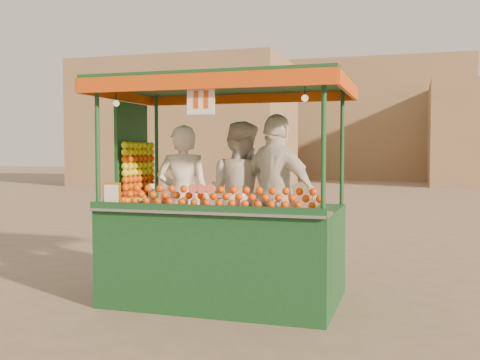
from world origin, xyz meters
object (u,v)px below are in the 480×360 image
(vendor_left, at_px, (183,198))
(vendor_middle, at_px, (240,195))
(juice_cart, at_px, (217,230))
(vendor_right, at_px, (277,194))

(vendor_left, distance_m, vendor_middle, 0.70)
(juice_cart, bearing_deg, vendor_left, 157.58)
(juice_cart, distance_m, vendor_left, 0.62)
(vendor_middle, bearing_deg, vendor_left, 50.62)
(vendor_right, bearing_deg, vendor_left, 32.49)
(juice_cart, relative_size, vendor_right, 1.50)
(juice_cart, bearing_deg, vendor_middle, 81.34)
(vendor_left, bearing_deg, vendor_right, 175.09)
(vendor_left, bearing_deg, vendor_middle, -157.96)
(juice_cart, height_order, vendor_middle, juice_cart)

